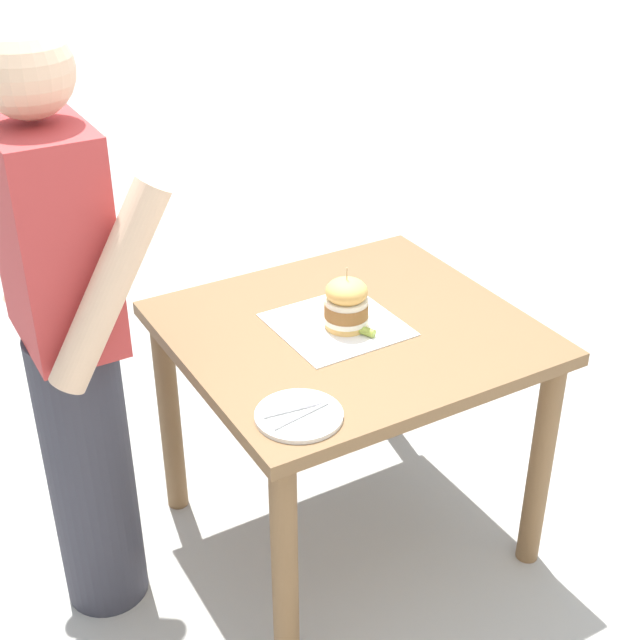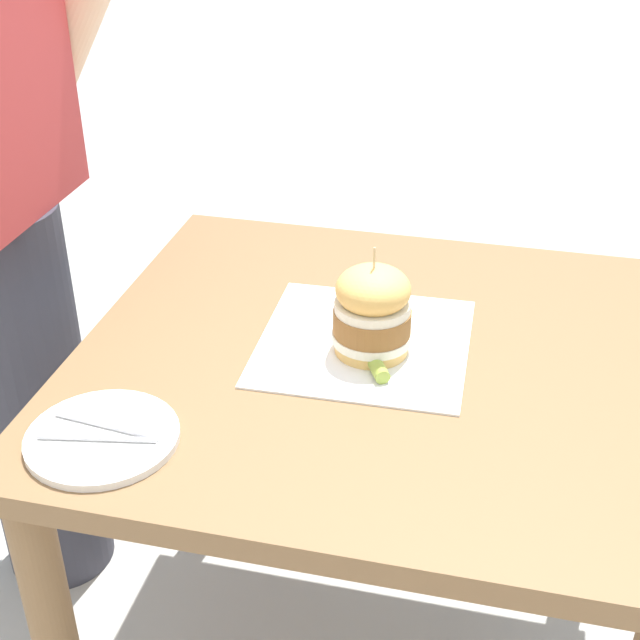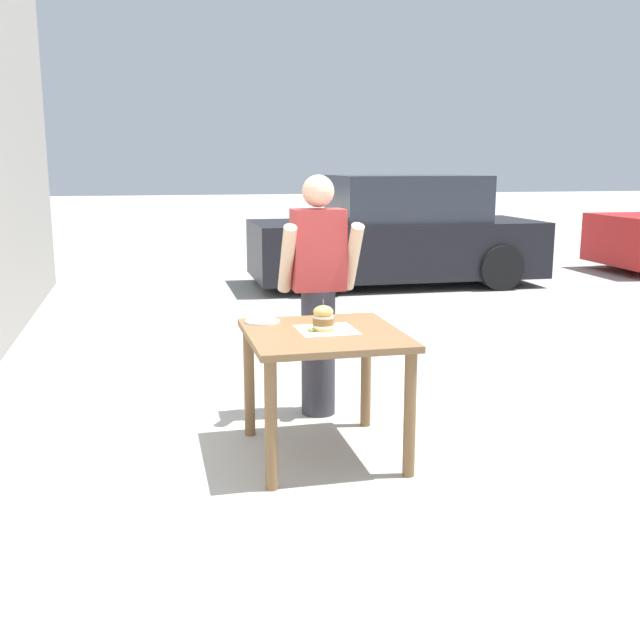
% 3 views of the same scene
% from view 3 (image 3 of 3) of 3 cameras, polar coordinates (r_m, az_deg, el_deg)
% --- Properties ---
extents(ground_plane, '(80.00, 80.00, 0.00)m').
position_cam_3_polar(ground_plane, '(4.71, 0.28, -10.14)').
color(ground_plane, '#ADAAA3').
extents(patio_table, '(0.92, 0.99, 0.78)m').
position_cam_3_polar(patio_table, '(4.51, 0.29, -2.50)').
color(patio_table, brown).
rests_on(patio_table, ground).
extents(serving_paper, '(0.35, 0.35, 0.00)m').
position_cam_3_polar(serving_paper, '(4.51, 0.51, -0.76)').
color(serving_paper, white).
rests_on(serving_paper, patio_table).
extents(sandwich, '(0.13, 0.13, 0.19)m').
position_cam_3_polar(sandwich, '(4.47, 0.19, 0.15)').
color(sandwich, '#E5B25B').
rests_on(sandwich, serving_paper).
extents(pickle_spear, '(0.08, 0.06, 0.02)m').
position_cam_3_polar(pickle_spear, '(4.46, -0.44, -0.73)').
color(pickle_spear, '#8EA83D').
rests_on(pickle_spear, serving_paper).
extents(side_plate_with_forks, '(0.22, 0.22, 0.02)m').
position_cam_3_polar(side_plate_with_forks, '(4.75, -4.41, -0.11)').
color(side_plate_with_forks, white).
rests_on(side_plate_with_forks, patio_table).
extents(diner_across_table, '(0.55, 0.35, 1.69)m').
position_cam_3_polar(diner_across_table, '(5.22, -0.13, 2.14)').
color(diner_across_table, '#33333D').
rests_on(diner_across_table, ground).
extents(parked_car_mid_block, '(4.22, 1.87, 1.60)m').
position_cam_3_polar(parked_car_mid_block, '(11.15, 5.95, 6.40)').
color(parked_car_mid_block, black).
rests_on(parked_car_mid_block, ground).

